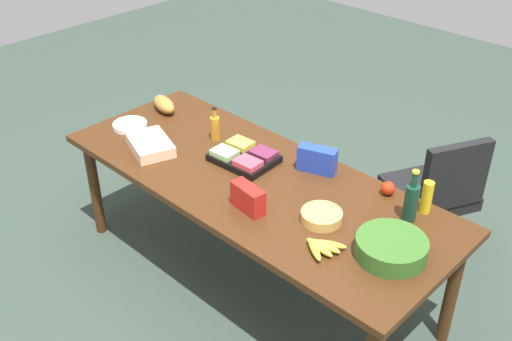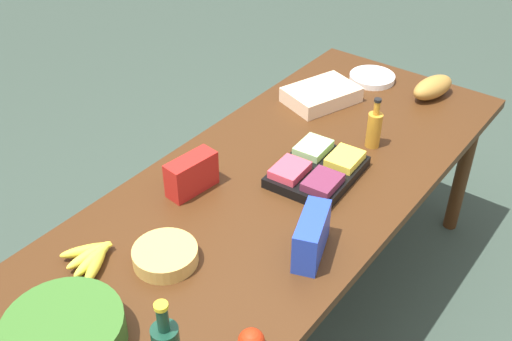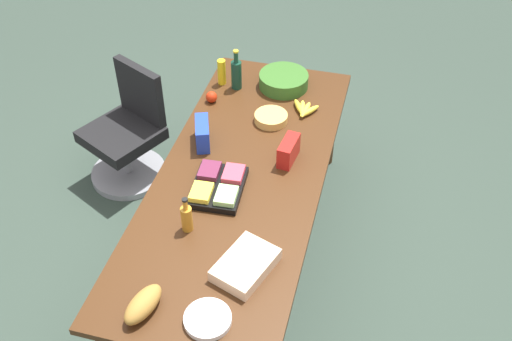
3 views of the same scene
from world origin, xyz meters
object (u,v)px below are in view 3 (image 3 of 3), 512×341
at_px(office_chair, 128,139).
at_px(conference_table, 241,183).
at_px(mustard_bottle, 222,72).
at_px(apple_red, 211,97).
at_px(chip_bag_red, 289,151).
at_px(chip_bag_blue, 202,133).
at_px(chip_bowl, 271,118).
at_px(sheet_cake, 246,265).
at_px(dressing_bottle, 187,218).
at_px(salad_bowl, 284,81).
at_px(bread_loaf, 143,304).
at_px(wine_bottle, 236,74).
at_px(fruit_platter, 218,186).
at_px(banana_bunch, 304,109).
at_px(paper_plate_stack, 208,319).

bearing_deg(office_chair, conference_table, -120.12).
bearing_deg(mustard_bottle, apple_red, 179.28).
bearing_deg(mustard_bottle, chip_bag_red, -137.57).
height_order(chip_bag_blue, chip_bowl, chip_bag_blue).
bearing_deg(office_chair, sheet_cake, -135.43).
distance_m(apple_red, chip_bag_blue, 0.44).
relative_size(sheet_cake, chip_bowl, 1.51).
xyz_separation_m(conference_table, mustard_bottle, (0.87, 0.38, 0.16)).
height_order(dressing_bottle, salad_bowl, dressing_bottle).
relative_size(bread_loaf, apple_red, 3.16).
xyz_separation_m(conference_table, office_chair, (0.60, 1.04, -0.35)).
height_order(office_chair, apple_red, office_chair).
bearing_deg(chip_bag_blue, chip_bag_red, -92.26).
bearing_deg(wine_bottle, office_chair, 107.42).
xyz_separation_m(fruit_platter, apple_red, (0.80, 0.29, 0.01)).
bearing_deg(sheet_cake, chip_bag_blue, 30.26).
relative_size(office_chair, banana_bunch, 4.47).
bearing_deg(wine_bottle, mustard_bottle, 77.07).
height_order(sheet_cake, banana_bunch, sheet_cake).
xyz_separation_m(conference_table, chip_bowl, (0.53, -0.05, 0.10)).
bearing_deg(dressing_bottle, chip_bowl, -11.53).
bearing_deg(chip_bag_red, office_chair, 72.20).
bearing_deg(apple_red, banana_bunch, -86.21).
height_order(salad_bowl, banana_bunch, salad_bowl).
relative_size(office_chair, fruit_platter, 2.31).
bearing_deg(chip_bag_blue, fruit_platter, -150.40).
bearing_deg(chip_bag_blue, wine_bottle, -3.11).
xyz_separation_m(conference_table, dressing_bottle, (-0.48, 0.16, 0.15)).
xyz_separation_m(wine_bottle, salad_bowl, (0.09, -0.31, -0.06)).
height_order(banana_bunch, chip_bowl, chip_bowl).
distance_m(sheet_cake, wine_bottle, 1.58).
bearing_deg(office_chair, bread_loaf, -152.05).
height_order(fruit_platter, apple_red, apple_red).
bearing_deg(salad_bowl, paper_plate_stack, -177.62).
bearing_deg(dressing_bottle, fruit_platter, -11.79).
bearing_deg(bread_loaf, dressing_bottle, -2.54).
distance_m(conference_table, salad_bowl, 0.94).
height_order(wine_bottle, fruit_platter, wine_bottle).
relative_size(conference_table, chip_bag_red, 11.93).
bearing_deg(apple_red, office_chair, 93.38).
distance_m(office_chair, banana_bunch, 1.35).
relative_size(apple_red, mustard_bottle, 0.42).
height_order(conference_table, bread_loaf, bread_loaf).
bearing_deg(apple_red, conference_table, -149.00).
distance_m(salad_bowl, paper_plate_stack, 1.93).
bearing_deg(dressing_bottle, apple_red, 11.49).
bearing_deg(sheet_cake, conference_table, 17.47).
xyz_separation_m(office_chair, chip_bowl, (-0.07, -1.09, 0.45)).
distance_m(dressing_bottle, salad_bowl, 1.43).
distance_m(salad_bowl, apple_red, 0.52).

